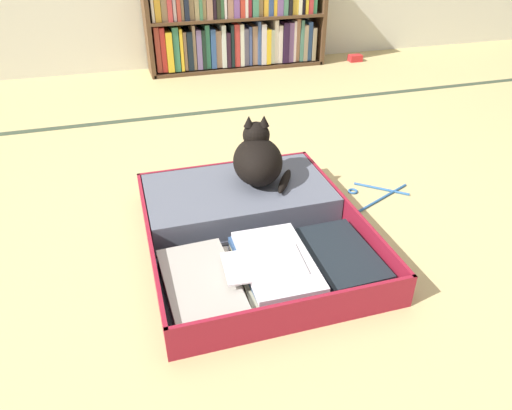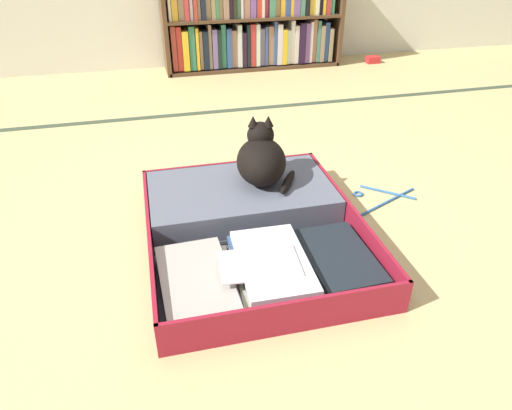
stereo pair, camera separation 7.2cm
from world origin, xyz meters
name	(u,v)px [view 1 (the left image)]	position (x,y,z in m)	size (l,w,h in m)	color
ground_plane	(266,250)	(0.00, 0.00, 0.00)	(10.00, 10.00, 0.00)	tan
tatami_border	(194,114)	(0.00, 1.37, 0.00)	(4.80, 0.05, 0.00)	#374533
bookshelf	(236,20)	(0.50, 2.25, 0.34)	(1.31, 0.27, 0.72)	brown
open_suitcase	(249,224)	(-0.03, 0.10, 0.05)	(0.72, 0.87, 0.12)	maroon
black_cat	(258,159)	(0.06, 0.29, 0.20)	(0.26, 0.29, 0.25)	black
clothes_hanger	(368,198)	(0.50, 0.20, 0.01)	(0.39, 0.28, 0.01)	#2B5F9B
small_red_pouch	(355,58)	(1.44, 2.14, 0.02)	(0.10, 0.07, 0.05)	red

